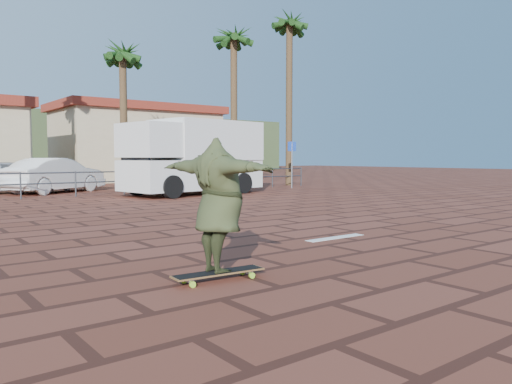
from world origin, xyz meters
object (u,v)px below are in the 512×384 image
at_px(skateboarder, 218,205).
at_px(car_white, 56,175).
at_px(car_silver, 11,176).
at_px(longboard, 219,273).
at_px(campervan, 194,156).

bearing_deg(skateboarder, car_white, -14.90).
bearing_deg(car_silver, longboard, -172.99).
relative_size(skateboarder, car_white, 0.45).
height_order(skateboarder, car_white, skateboarder).
bearing_deg(car_silver, campervan, -119.90).
xyz_separation_m(longboard, car_silver, (1.32, 18.16, 0.62)).
height_order(skateboarder, campervan, campervan).
relative_size(longboard, campervan, 0.20).
bearing_deg(longboard, skateboarder, -85.26).
bearing_deg(longboard, campervan, 65.36).
distance_m(skateboarder, campervan, 14.88).
bearing_deg(campervan, car_white, 125.75).
distance_m(longboard, skateboarder, 0.86).
bearing_deg(car_white, skateboarder, 140.73).
xyz_separation_m(car_silver, car_white, (1.63, -0.78, 0.03)).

